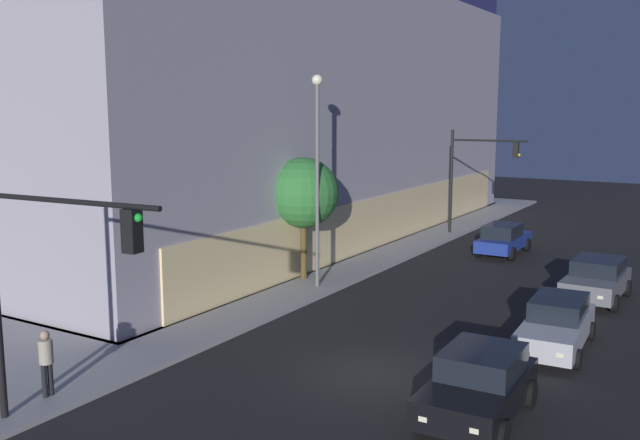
% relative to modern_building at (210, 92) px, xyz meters
% --- Properties ---
extents(ground_plane, '(120.00, 120.00, 0.00)m').
position_rel_modern_building_xyz_m(ground_plane, '(-17.45, -20.15, -8.51)').
color(ground_plane, black).
extents(modern_building, '(39.30, 24.96, 17.17)m').
position_rel_modern_building_xyz_m(modern_building, '(0.00, 0.00, 0.00)').
color(modern_building, '#4C4C51').
rests_on(modern_building, ground).
extents(traffic_light_near_corner, '(0.55, 5.09, 5.77)m').
position_rel_modern_building_xyz_m(traffic_light_near_corner, '(-24.59, -15.68, -4.42)').
color(traffic_light_near_corner, black).
rests_on(traffic_light_near_corner, sidewalk_corner).
extents(traffic_light_far_corner, '(0.60, 4.42, 6.12)m').
position_rel_modern_building_xyz_m(traffic_light_far_corner, '(5.25, -15.38, -4.34)').
color(traffic_light_far_corner, black).
rests_on(traffic_light_far_corner, sidewalk_corner).
extents(street_lamp_sidewalk, '(0.44, 0.44, 8.68)m').
position_rel_modern_building_xyz_m(street_lamp_sidewalk, '(-10.07, -13.92, -2.98)').
color(street_lamp_sidewalk, slate).
rests_on(street_lamp_sidewalk, sidewalk_corner).
extents(sidewalk_tree, '(3.03, 3.03, 5.29)m').
position_rel_modern_building_xyz_m(sidewalk_tree, '(-9.21, -12.70, -4.61)').
color(sidewalk_tree, '#4D3E1E').
rests_on(sidewalk_tree, sidewalk_corner).
extents(pedestrian_waiting, '(0.36, 0.36, 1.75)m').
position_rel_modern_building_xyz_m(pedestrian_waiting, '(-23.35, -13.86, -7.32)').
color(pedestrian_waiting, black).
rests_on(pedestrian_waiting, sidewalk_corner).
extents(car_black, '(4.28, 2.26, 1.67)m').
position_rel_modern_building_xyz_m(car_black, '(-18.55, -23.66, -7.65)').
color(car_black, black).
rests_on(car_black, ground).
extents(car_silver, '(4.86, 2.13, 1.60)m').
position_rel_modern_building_xyz_m(car_silver, '(-12.41, -24.14, -7.71)').
color(car_silver, '#B7BABF').
rests_on(car_silver, ground).
extents(car_grey, '(4.27, 2.26, 1.62)m').
position_rel_modern_building_xyz_m(car_grey, '(-5.76, -24.18, -7.67)').
color(car_grey, slate).
rests_on(car_grey, ground).
extents(car_blue, '(4.50, 1.99, 1.62)m').
position_rel_modern_building_xyz_m(car_blue, '(0.99, -18.47, -7.69)').
color(car_blue, navy).
rests_on(car_blue, ground).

